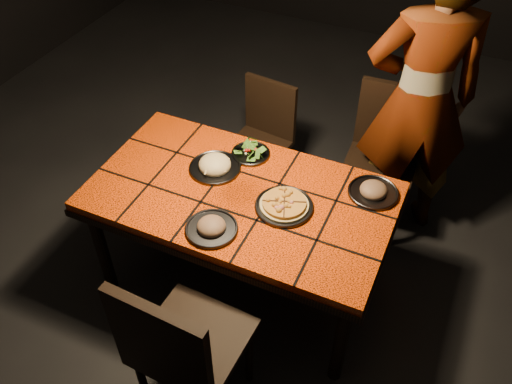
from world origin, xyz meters
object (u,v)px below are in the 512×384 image
at_px(diner, 420,101).
at_px(plate_pasta, 215,166).
at_px(chair_near, 180,347).
at_px(plate_pizza, 284,205).
at_px(chair_far_right, 384,149).
at_px(dining_table, 241,203).
at_px(chair_far_left, 263,133).

bearing_deg(diner, plate_pasta, 17.71).
relative_size(chair_near, plate_pizza, 3.17).
distance_m(chair_far_right, plate_pasta, 1.15).
height_order(chair_near, plate_pasta, chair_near).
bearing_deg(plate_pizza, chair_far_right, 71.49).
xyz_separation_m(chair_near, plate_pizza, (0.14, 0.84, 0.17)).
bearing_deg(chair_near, plate_pasta, -68.81).
bearing_deg(chair_far_right, dining_table, -124.34).
relative_size(dining_table, chair_near, 1.56).
height_order(dining_table, chair_far_right, chair_far_right).
relative_size(chair_near, chair_far_right, 1.07).
xyz_separation_m(chair_far_right, plate_pasta, (-0.78, -0.81, 0.22)).
bearing_deg(diner, chair_near, 47.42).
height_order(chair_near, chair_far_left, chair_near).
bearing_deg(dining_table, chair_near, -82.74).
distance_m(chair_far_left, diner, 1.06).
xyz_separation_m(dining_table, chair_far_left, (-0.24, 0.85, -0.19)).
distance_m(chair_far_left, plate_pizza, 1.04).
relative_size(chair_far_left, diner, 0.44).
bearing_deg(chair_near, chair_far_right, -101.58).
bearing_deg(chair_far_right, chair_near, -107.41).
bearing_deg(dining_table, diner, 52.93).
height_order(plate_pizza, plate_pasta, plate_pasta).
relative_size(chair_far_right, plate_pizza, 2.97).
xyz_separation_m(dining_table, plate_pizza, (0.25, -0.01, 0.10)).
bearing_deg(plate_pasta, chair_near, -71.59).
bearing_deg(chair_far_left, dining_table, -67.46).
relative_size(chair_far_right, plate_pasta, 3.36).
bearing_deg(plate_pizza, chair_far_left, 119.85).
bearing_deg(plate_pasta, diner, 41.77).
relative_size(chair_near, diner, 0.55).
bearing_deg(plate_pizza, chair_near, -99.59).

